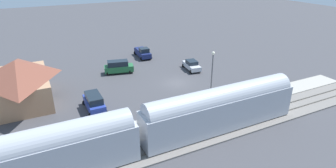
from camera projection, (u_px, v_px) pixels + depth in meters
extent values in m
plane|color=#424247|center=(177.00, 83.00, 44.68)|extent=(200.00, 200.00, 0.00)
cube|color=slate|center=(233.00, 124.00, 33.18)|extent=(4.80, 70.00, 0.18)
cube|color=#59544C|center=(237.00, 126.00, 32.53)|extent=(0.10, 70.00, 0.12)
cube|color=#59544C|center=(229.00, 120.00, 33.71)|extent=(0.10, 70.00, 0.12)
cube|color=#A8A399|center=(213.00, 109.00, 36.43)|extent=(3.20, 46.00, 0.30)
cube|color=#ADB2BC|center=(220.00, 113.00, 31.54)|extent=(2.90, 18.91, 3.70)
cube|color=gold|center=(213.00, 109.00, 32.86)|extent=(0.04, 17.40, 0.36)
cylinder|color=#ADB2BC|center=(222.00, 99.00, 30.84)|extent=(2.75, 18.15, 2.76)
cube|color=#ADB2BC|center=(28.00, 165.00, 23.44)|extent=(2.90, 18.91, 3.70)
cube|color=gold|center=(28.00, 158.00, 24.76)|extent=(0.04, 17.40, 0.36)
cylinder|color=#ADB2BC|center=(24.00, 148.00, 22.74)|extent=(2.75, 18.15, 2.76)
cube|color=tan|center=(21.00, 89.00, 38.19)|extent=(11.40, 7.14, 3.64)
pyramid|color=brown|center=(16.00, 69.00, 37.00)|extent=(12.20, 7.94, 2.28)
cube|color=#4C3323|center=(50.00, 89.00, 39.97)|extent=(1.10, 0.08, 2.10)
cylinder|color=brown|center=(185.00, 116.00, 33.78)|extent=(0.22, 0.22, 0.85)
cylinder|color=#2D72B7|center=(185.00, 110.00, 33.49)|extent=(0.36, 0.36, 0.62)
sphere|color=tan|center=(186.00, 107.00, 33.31)|extent=(0.24, 0.24, 0.24)
cube|color=#236638|center=(119.00, 68.00, 48.38)|extent=(2.98, 5.21, 1.00)
cube|color=#19232D|center=(118.00, 63.00, 47.97)|extent=(2.43, 3.72, 0.88)
cylinder|color=black|center=(129.00, 68.00, 49.76)|extent=(0.22, 0.68, 0.68)
cylinder|color=black|center=(131.00, 72.00, 48.24)|extent=(0.22, 0.68, 0.68)
cylinder|color=black|center=(108.00, 70.00, 48.92)|extent=(0.22, 0.68, 0.68)
cylinder|color=black|center=(108.00, 74.00, 47.39)|extent=(0.22, 0.68, 0.68)
cube|color=navy|center=(143.00, 53.00, 56.49)|extent=(5.51, 2.29, 0.92)
cube|color=#19232D|center=(144.00, 50.00, 55.28)|extent=(1.83, 1.83, 0.84)
cylinder|color=black|center=(150.00, 58.00, 55.18)|extent=(0.22, 0.76, 0.76)
cylinder|color=black|center=(142.00, 59.00, 54.56)|extent=(0.22, 0.76, 0.76)
cylinder|color=black|center=(143.00, 52.00, 58.80)|extent=(0.22, 0.76, 0.76)
cylinder|color=black|center=(135.00, 53.00, 58.18)|extent=(0.22, 0.76, 0.76)
cube|color=navy|center=(141.00, 49.00, 57.06)|extent=(3.08, 2.04, 0.20)
cube|color=silver|center=(192.00, 66.00, 49.87)|extent=(4.70, 2.41, 0.76)
cube|color=#19232D|center=(192.00, 62.00, 49.59)|extent=(2.35, 1.89, 0.64)
cylinder|color=black|center=(184.00, 65.00, 51.26)|extent=(0.22, 0.68, 0.68)
cylinder|color=black|center=(192.00, 64.00, 51.74)|extent=(0.22, 0.68, 0.68)
cylinder|color=black|center=(191.00, 72.00, 48.31)|extent=(0.22, 0.68, 0.68)
cylinder|color=black|center=(200.00, 71.00, 48.80)|extent=(0.22, 0.68, 0.68)
cube|color=#283D9E|center=(94.00, 104.00, 36.30)|extent=(4.91, 1.98, 1.00)
cube|color=#19232D|center=(94.00, 98.00, 35.80)|extent=(3.44, 1.74, 0.88)
cylinder|color=black|center=(85.00, 103.00, 37.70)|extent=(0.22, 0.68, 0.68)
cylinder|color=black|center=(98.00, 100.00, 38.41)|extent=(0.22, 0.68, 0.68)
cylinder|color=black|center=(91.00, 115.00, 34.59)|extent=(0.22, 0.68, 0.68)
cylinder|color=black|center=(105.00, 112.00, 35.30)|extent=(0.22, 0.68, 0.68)
cylinder|color=#515156|center=(212.00, 78.00, 38.07)|extent=(0.16, 0.16, 6.58)
sphere|color=#EAE5C6|center=(213.00, 53.00, 36.68)|extent=(0.44, 0.44, 0.44)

